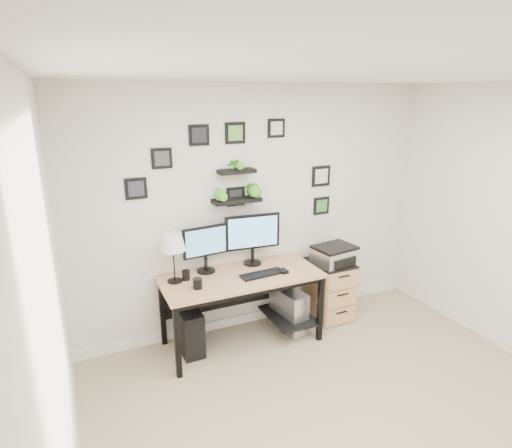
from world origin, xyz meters
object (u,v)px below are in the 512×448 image
monitor_right (253,235)px  file_cabinet (329,289)px  desk (244,285)px  pc_tower_grey (289,310)px  pc_tower_black (189,329)px  mug (197,283)px  table_lamp (173,244)px  monitor_left (205,246)px  printer (334,255)px

monitor_right → file_cabinet: bearing=-8.2°
desk → pc_tower_grey: 0.66m
monitor_right → pc_tower_black: size_ratio=1.29×
pc_tower_grey → file_cabinet: file_cabinet is taller
mug → table_lamp: bearing=123.2°
monitor_right → mug: 0.83m
pc_tower_grey → desk: bearing=179.1°
pc_tower_black → pc_tower_grey: pc_tower_grey is taller
pc_tower_grey → monitor_left: bearing=166.6°
monitor_left → monitor_right: monitor_right is taller
desk → pc_tower_black: size_ratio=3.50×
table_lamp → file_cabinet: table_lamp is taller
monitor_right → pc_tower_grey: bearing=-29.9°
pc_tower_grey → monitor_right: bearing=150.1°
table_lamp → pc_tower_black: table_lamp is taller
monitor_right → mug: bearing=-155.2°
monitor_left → pc_tower_grey: (0.86, -0.20, -0.80)m
monitor_right → file_cabinet: (0.90, -0.13, -0.74)m
monitor_right → pc_tower_black: bearing=-170.0°
pc_tower_black → printer: size_ratio=0.95×
file_cabinet → pc_tower_grey: bearing=-173.2°
file_cabinet → desk: bearing=-176.9°
pc_tower_black → monitor_left: bearing=28.2°
mug → pc_tower_black: (-0.06, 0.19, -0.57)m
table_lamp → file_cabinet: bearing=-1.2°
pc_tower_grey → table_lamp: bearing=175.0°
mug → printer: size_ratio=0.20×
monitor_right → mug: monitor_right is taller
monitor_left → table_lamp: bearing=-164.2°
desk → file_cabinet: bearing=3.1°
desk → monitor_right: monitor_right is taller
mug → desk: bearing=15.0°
pc_tower_black → desk: bearing=-6.4°
table_lamp → pc_tower_grey: table_lamp is taller
table_lamp → mug: 0.44m
mug → printer: bearing=5.4°
table_lamp → pc_tower_black: bearing=-23.8°
desk → printer: printer is taller
file_cabinet → mug: bearing=-173.0°
table_lamp → mug: (0.15, -0.24, -0.34)m
monitor_left → printer: (1.43, -0.18, -0.26)m
desk → monitor_left: bearing=149.2°
pc_tower_grey → mug: bearing=-172.9°
file_cabinet → monitor_left: bearing=174.5°
monitor_left → table_lamp: 0.38m
pc_tower_black → pc_tower_grey: 1.11m
desk → pc_tower_grey: size_ratio=3.27×
pc_tower_black → mug: bearing=-74.6°
desk → printer: (1.11, 0.01, 0.15)m
table_lamp → printer: size_ratio=1.00×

